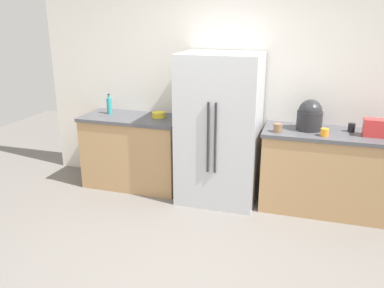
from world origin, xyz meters
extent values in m
plane|color=slate|center=(0.00, 0.00, 0.00)|extent=(9.76, 9.76, 0.00)
cube|color=silver|center=(0.00, 1.99, 1.42)|extent=(4.88, 0.10, 2.85)
cube|color=tan|center=(-1.13, 1.63, 0.44)|extent=(1.22, 0.60, 0.88)
cube|color=#4C4C51|center=(-1.13, 1.63, 0.90)|extent=(1.25, 0.63, 0.04)
cube|color=tan|center=(1.21, 1.63, 0.44)|extent=(1.39, 0.60, 0.88)
cube|color=#4C4C51|center=(1.21, 1.63, 0.90)|extent=(1.42, 0.63, 0.04)
cube|color=#B7BABF|center=(0.00, 1.57, 0.86)|extent=(0.90, 0.70, 1.73)
cylinder|color=#262628|center=(-0.04, 1.20, 0.86)|extent=(0.02, 0.02, 0.78)
cylinder|color=#262628|center=(0.04, 1.20, 0.86)|extent=(0.02, 0.02, 0.78)
cube|color=red|center=(1.66, 1.60, 1.01)|extent=(0.27, 0.15, 0.18)
cylinder|color=#262628|center=(0.98, 1.66, 1.02)|extent=(0.27, 0.27, 0.21)
sphere|color=#262628|center=(0.98, 1.66, 1.13)|extent=(0.25, 0.25, 0.25)
cylinder|color=teal|center=(-1.46, 1.68, 1.02)|extent=(0.06, 0.06, 0.20)
cylinder|color=teal|center=(-1.46, 1.68, 1.14)|extent=(0.03, 0.03, 0.04)
cylinder|color=#333338|center=(-1.46, 1.68, 1.16)|extent=(0.03, 0.03, 0.02)
cylinder|color=orange|center=(1.14, 1.46, 0.96)|extent=(0.08, 0.08, 0.08)
cylinder|color=black|center=(1.42, 1.71, 0.96)|extent=(0.07, 0.07, 0.09)
cylinder|color=brown|center=(0.66, 1.47, 0.96)|extent=(0.10, 0.10, 0.09)
cylinder|color=yellow|center=(-0.80, 1.69, 0.95)|extent=(0.16, 0.16, 0.07)
camera|label=1|loc=(0.97, -2.67, 2.10)|focal=36.66mm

